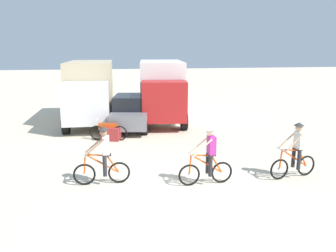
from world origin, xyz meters
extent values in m
plane|color=beige|center=(0.00, 0.00, 0.00)|extent=(120.00, 120.00, 0.00)
cube|color=#CCB78E|center=(-3.07, 11.40, 2.00)|extent=(2.50, 5.25, 2.70)
cube|color=silver|center=(-3.14, 8.00, 1.50)|extent=(2.23, 1.54, 2.00)
cube|color=black|center=(-3.15, 7.30, 1.85)|extent=(2.03, 0.12, 0.80)
cylinder|color=black|center=(-2.11, 8.08, 0.50)|extent=(0.34, 1.01, 1.00)
cylinder|color=black|center=(-4.15, 8.12, 0.50)|extent=(0.34, 1.01, 1.00)
cylinder|color=black|center=(-2.01, 13.07, 0.50)|extent=(0.34, 1.01, 1.00)
cylinder|color=black|center=(-4.05, 13.11, 0.50)|extent=(0.34, 1.01, 1.00)
cube|color=white|center=(1.02, 11.40, 2.00)|extent=(2.91, 5.41, 2.70)
cube|color=#B21E1E|center=(0.68, 8.01, 1.50)|extent=(2.34, 1.71, 2.00)
cube|color=black|center=(0.61, 7.32, 1.85)|extent=(2.02, 0.28, 0.80)
cylinder|color=black|center=(1.70, 8.01, 0.50)|extent=(0.42, 1.03, 1.00)
cylinder|color=black|center=(-0.33, 8.22, 0.50)|extent=(0.42, 1.03, 1.00)
cylinder|color=black|center=(2.20, 12.98, 0.50)|extent=(0.42, 1.03, 1.00)
cylinder|color=black|center=(0.17, 13.18, 0.50)|extent=(0.42, 1.03, 1.00)
cube|color=slate|center=(-0.93, 8.72, 0.70)|extent=(2.40, 4.42, 0.76)
cube|color=black|center=(-0.95, 8.57, 1.42)|extent=(1.91, 2.32, 0.68)
cylinder|color=black|center=(-1.49, 10.13, 0.32)|extent=(0.32, 0.67, 0.64)
cylinder|color=black|center=(0.05, 9.88, 0.32)|extent=(0.32, 0.67, 0.64)
cylinder|color=black|center=(-1.90, 7.55, 0.32)|extent=(0.32, 0.67, 0.64)
cylinder|color=black|center=(-0.36, 7.31, 0.32)|extent=(0.32, 0.67, 0.64)
torus|color=black|center=(-2.80, 1.41, 0.34)|extent=(0.68, 0.06, 0.68)
cylinder|color=silver|center=(-2.80, 1.41, 0.34)|extent=(0.08, 0.08, 0.08)
torus|color=black|center=(-1.75, 1.41, 0.34)|extent=(0.68, 0.06, 0.68)
cylinder|color=silver|center=(-1.75, 1.41, 0.34)|extent=(0.08, 0.08, 0.08)
cylinder|color=#E05119|center=(-2.25, 1.41, 0.66)|extent=(1.03, 0.05, 0.68)
cylinder|color=#E05119|center=(-2.42, 1.41, 0.94)|extent=(0.66, 0.05, 0.13)
cylinder|color=#E05119|center=(-1.92, 1.41, 0.62)|extent=(0.39, 0.05, 0.59)
cylinder|color=#E05119|center=(-2.78, 1.41, 0.66)|extent=(0.10, 0.05, 0.64)
cylinder|color=silver|center=(-2.75, 1.41, 0.98)|extent=(0.04, 0.52, 0.04)
cube|color=black|center=(-2.10, 1.41, 0.93)|extent=(0.24, 0.12, 0.06)
cube|color=silver|center=(-2.12, 1.41, 1.24)|extent=(0.20, 0.32, 0.56)
sphere|color=#A87A5B|center=(-2.18, 1.41, 1.64)|extent=(0.22, 0.22, 0.22)
cone|color=#333333|center=(-2.18, 1.41, 1.77)|extent=(0.32, 0.32, 0.10)
cylinder|color=#26262B|center=(-2.18, 1.28, 0.63)|extent=(0.12, 0.12, 0.66)
cylinder|color=#26262B|center=(-2.18, 1.54, 0.63)|extent=(0.12, 0.12, 0.66)
cylinder|color=#A87A5B|center=(-2.45, 1.23, 1.23)|extent=(0.63, 0.09, 0.53)
cylinder|color=#A87A5B|center=(-2.45, 1.59, 1.23)|extent=(0.63, 0.09, 0.53)
torus|color=black|center=(0.34, 0.84, 0.34)|extent=(0.68, 0.10, 0.68)
cylinder|color=silver|center=(0.34, 0.84, 0.34)|extent=(0.08, 0.08, 0.08)
torus|color=black|center=(1.39, 0.91, 0.34)|extent=(0.68, 0.10, 0.68)
cylinder|color=silver|center=(1.39, 0.91, 0.34)|extent=(0.08, 0.08, 0.08)
cylinder|color=#E05119|center=(0.89, 0.88, 0.66)|extent=(1.03, 0.11, 0.68)
cylinder|color=#E05119|center=(0.72, 0.87, 0.94)|extent=(0.66, 0.09, 0.13)
cylinder|color=#E05119|center=(1.22, 0.90, 0.62)|extent=(0.39, 0.07, 0.59)
cylinder|color=#E05119|center=(0.37, 0.85, 0.66)|extent=(0.10, 0.06, 0.64)
cylinder|color=silver|center=(0.39, 0.85, 0.98)|extent=(0.07, 0.52, 0.04)
cube|color=black|center=(1.05, 0.89, 0.93)|extent=(0.25, 0.13, 0.06)
cube|color=#AD2D8C|center=(1.03, 0.89, 1.24)|extent=(0.22, 0.33, 0.56)
sphere|color=beige|center=(0.97, 0.88, 1.64)|extent=(0.22, 0.22, 0.22)
cone|color=silver|center=(0.97, 0.88, 1.77)|extent=(0.32, 0.32, 0.10)
cylinder|color=#26262B|center=(0.98, 0.75, 0.63)|extent=(0.12, 0.12, 0.66)
cylinder|color=#26262B|center=(0.96, 1.01, 0.63)|extent=(0.12, 0.12, 0.66)
cylinder|color=beige|center=(0.70, 0.69, 1.23)|extent=(0.63, 0.13, 0.53)
cylinder|color=beige|center=(0.68, 1.04, 1.23)|extent=(0.63, 0.05, 0.53)
torus|color=black|center=(3.29, 0.87, 0.34)|extent=(0.68, 0.18, 0.68)
cylinder|color=silver|center=(3.29, 0.87, 0.34)|extent=(0.09, 0.09, 0.08)
torus|color=black|center=(4.32, 1.06, 0.34)|extent=(0.68, 0.18, 0.68)
cylinder|color=silver|center=(4.32, 1.06, 0.34)|extent=(0.09, 0.09, 0.08)
cylinder|color=#E05119|center=(3.83, 0.97, 0.66)|extent=(1.02, 0.23, 0.68)
cylinder|color=#E05119|center=(3.66, 0.94, 0.94)|extent=(0.66, 0.17, 0.13)
cylinder|color=#E05119|center=(4.15, 1.03, 0.62)|extent=(0.39, 0.12, 0.59)
cylinder|color=#E05119|center=(3.31, 0.88, 0.66)|extent=(0.11, 0.07, 0.64)
cylinder|color=silver|center=(3.33, 0.88, 0.98)|extent=(0.13, 0.52, 0.04)
cube|color=black|center=(3.98, 1.00, 0.93)|extent=(0.26, 0.16, 0.06)
cube|color=silver|center=(3.96, 0.99, 1.24)|extent=(0.25, 0.35, 0.56)
sphere|color=tan|center=(3.90, 0.98, 1.64)|extent=(0.22, 0.22, 0.22)
cone|color=#333333|center=(3.90, 0.98, 1.77)|extent=(0.32, 0.32, 0.10)
cylinder|color=#26262B|center=(3.92, 0.86, 0.63)|extent=(0.12, 0.12, 0.66)
cylinder|color=#26262B|center=(3.88, 1.11, 0.63)|extent=(0.12, 0.12, 0.66)
cylinder|color=tan|center=(3.66, 0.76, 1.23)|extent=(0.62, 0.20, 0.53)
cylinder|color=tan|center=(3.60, 1.11, 1.23)|extent=(0.63, 0.12, 0.53)
torus|color=black|center=(-2.62, 6.70, 0.34)|extent=(0.67, 0.23, 0.68)
torus|color=black|center=(-1.60, 6.44, 0.34)|extent=(0.67, 0.23, 0.68)
cube|color=#E05119|center=(-2.11, 6.57, 0.62)|extent=(0.87, 0.26, 0.36)
cylinder|color=silver|center=(-2.57, 6.68, 0.95)|extent=(0.16, 0.49, 0.04)
cube|color=#9E2D2D|center=(-1.96, 6.74, 0.30)|extent=(0.99, 1.08, 0.60)
camera|label=1|loc=(-1.88, -8.68, 4.11)|focal=36.51mm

